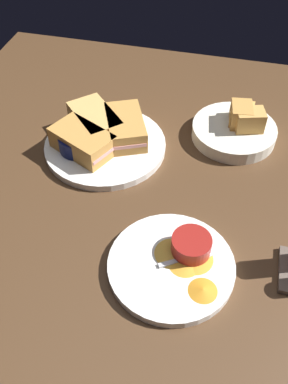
# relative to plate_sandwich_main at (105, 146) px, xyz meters

# --- Properties ---
(ground_plane) EXTENTS (1.10, 1.10, 0.03)m
(ground_plane) POSITION_rel_plate_sandwich_main_xyz_m (0.10, 0.12, -0.02)
(ground_plane) COLOR #4C331E
(plate_sandwich_main) EXTENTS (0.26, 0.26, 0.02)m
(plate_sandwich_main) POSITION_rel_plate_sandwich_main_xyz_m (0.00, 0.00, 0.00)
(plate_sandwich_main) COLOR white
(plate_sandwich_main) RESTS_ON ground_plane
(sandwich_half_near) EXTENTS (0.15, 0.12, 0.05)m
(sandwich_half_near) POSITION_rel_plate_sandwich_main_xyz_m (-0.03, 0.04, 0.03)
(sandwich_half_near) COLOR #C68C42
(sandwich_half_near) RESTS_ON plate_sandwich_main
(sandwich_half_far) EXTENTS (0.15, 0.15, 0.05)m
(sandwich_half_far) POSITION_rel_plate_sandwich_main_xyz_m (-0.04, -0.03, 0.03)
(sandwich_half_far) COLOR tan
(sandwich_half_far) RESTS_ON plate_sandwich_main
(sandwich_half_extra) EXTENTS (0.13, 0.15, 0.05)m
(sandwich_half_extra) POSITION_rel_plate_sandwich_main_xyz_m (0.03, -0.04, 0.03)
(sandwich_half_extra) COLOR #C68C42
(sandwich_half_extra) RESTS_ON plate_sandwich_main
(ramekin_dark_sauce) EXTENTS (0.08, 0.08, 0.04)m
(ramekin_dark_sauce) POSITION_rel_plate_sandwich_main_xyz_m (0.03, -0.05, 0.03)
(ramekin_dark_sauce) COLOR #0C144C
(ramekin_dark_sauce) RESTS_ON plate_sandwich_main
(spoon_by_dark_ramekin) EXTENTS (0.09, 0.07, 0.01)m
(spoon_by_dark_ramekin) POSITION_rel_plate_sandwich_main_xyz_m (-0.02, -0.01, 0.01)
(spoon_by_dark_ramekin) COLOR silver
(spoon_by_dark_ramekin) RESTS_ON plate_sandwich_main
(plate_chips_companion) EXTENTS (0.21, 0.21, 0.02)m
(plate_chips_companion) POSITION_rel_plate_sandwich_main_xyz_m (0.27, 0.20, 0.00)
(plate_chips_companion) COLOR white
(plate_chips_companion) RESTS_ON ground_plane
(ramekin_light_gravy) EXTENTS (0.07, 0.07, 0.03)m
(ramekin_light_gravy) POSITION_rel_plate_sandwich_main_xyz_m (0.24, 0.23, 0.03)
(ramekin_light_gravy) COLOR maroon
(ramekin_light_gravy) RESTS_ON plate_chips_companion
(spoon_by_gravy_ramekin) EXTENTS (0.06, 0.09, 0.01)m
(spoon_by_gravy_ramekin) POSITION_rel_plate_sandwich_main_xyz_m (0.24, 0.24, 0.01)
(spoon_by_gravy_ramekin) COLOR silver
(spoon_by_gravy_ramekin) RESTS_ON plate_chips_companion
(plantain_chip_scatter) EXTENTS (0.13, 0.13, 0.01)m
(plantain_chip_scatter) POSITION_rel_plate_sandwich_main_xyz_m (0.26, 0.23, 0.01)
(plantain_chip_scatter) COLOR gold
(plantain_chip_scatter) RESTS_ON plate_chips_companion
(bread_basket_rear) EXTENTS (0.19, 0.19, 0.08)m
(bread_basket_rear) POSITION_rel_plate_sandwich_main_xyz_m (-0.11, 0.27, 0.02)
(bread_basket_rear) COLOR silver
(bread_basket_rear) RESTS_ON ground_plane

